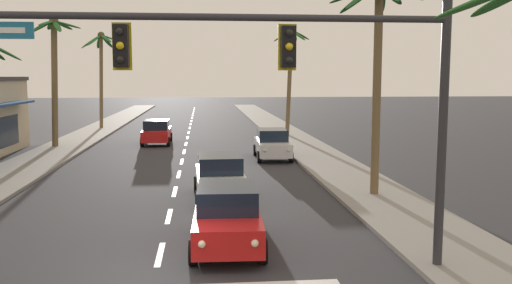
{
  "coord_description": "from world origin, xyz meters",
  "views": [
    {
      "loc": [
        1.15,
        -12.31,
        4.65
      ],
      "look_at": [
        3.14,
        8.0,
        2.2
      ],
      "focal_mm": 38.49,
      "sensor_mm": 36.0,
      "label": 1
    }
  ],
  "objects_px": {
    "palm_right_second": "(379,34)",
    "sedan_oncoming_far": "(157,132)",
    "sedan_parked_nearest_kerb": "(272,144)",
    "palm_right_farthest": "(290,60)",
    "sedan_third_in_queue": "(220,177)",
    "sedan_lead_at_stop_bar": "(227,216)",
    "palm_left_third": "(54,60)",
    "traffic_signal_mast": "(293,70)",
    "palm_left_farthest": "(101,59)"
  },
  "relations": [
    {
      "from": "palm_right_second",
      "to": "sedan_oncoming_far",
      "type": "bearing_deg",
      "value": 118.85
    },
    {
      "from": "sedan_parked_nearest_kerb",
      "to": "palm_right_farthest",
      "type": "height_order",
      "value": "palm_right_farthest"
    },
    {
      "from": "sedan_third_in_queue",
      "to": "sedan_oncoming_far",
      "type": "relative_size",
      "value": 1.01
    },
    {
      "from": "sedan_lead_at_stop_bar",
      "to": "palm_left_third",
      "type": "bearing_deg",
      "value": 114.71
    },
    {
      "from": "traffic_signal_mast",
      "to": "sedan_third_in_queue",
      "type": "bearing_deg",
      "value": 99.8
    },
    {
      "from": "palm_right_farthest",
      "to": "traffic_signal_mast",
      "type": "bearing_deg",
      "value": -99.01
    },
    {
      "from": "sedan_lead_at_stop_bar",
      "to": "palm_left_farthest",
      "type": "bearing_deg",
      "value": 105.09
    },
    {
      "from": "palm_left_farthest",
      "to": "palm_left_third",
      "type": "bearing_deg",
      "value": -93.25
    },
    {
      "from": "traffic_signal_mast",
      "to": "palm_right_second",
      "type": "xyz_separation_m",
      "value": [
        4.55,
        7.98,
        1.43
      ]
    },
    {
      "from": "sedan_third_in_queue",
      "to": "palm_left_third",
      "type": "bearing_deg",
      "value": 122.2
    },
    {
      "from": "palm_left_third",
      "to": "sedan_third_in_queue",
      "type": "bearing_deg",
      "value": -57.8
    },
    {
      "from": "sedan_lead_at_stop_bar",
      "to": "palm_left_third",
      "type": "relative_size",
      "value": 0.54
    },
    {
      "from": "sedan_oncoming_far",
      "to": "sedan_parked_nearest_kerb",
      "type": "distance_m",
      "value": 10.28
    },
    {
      "from": "sedan_oncoming_far",
      "to": "palm_right_farthest",
      "type": "height_order",
      "value": "palm_right_farthest"
    },
    {
      "from": "sedan_lead_at_stop_bar",
      "to": "palm_left_farthest",
      "type": "height_order",
      "value": "palm_left_farthest"
    },
    {
      "from": "sedan_parked_nearest_kerb",
      "to": "sedan_third_in_queue",
      "type": "bearing_deg",
      "value": -108.16
    },
    {
      "from": "sedan_third_in_queue",
      "to": "sedan_parked_nearest_kerb",
      "type": "height_order",
      "value": "same"
    },
    {
      "from": "palm_left_farthest",
      "to": "palm_right_second",
      "type": "bearing_deg",
      "value": -62.14
    },
    {
      "from": "sedan_lead_at_stop_bar",
      "to": "sedan_oncoming_far",
      "type": "distance_m",
      "value": 23.67
    },
    {
      "from": "sedan_oncoming_far",
      "to": "palm_right_second",
      "type": "height_order",
      "value": "palm_right_second"
    },
    {
      "from": "sedan_third_in_queue",
      "to": "palm_left_farthest",
      "type": "xyz_separation_m",
      "value": [
        -9.32,
        28.69,
        5.32
      ]
    },
    {
      "from": "traffic_signal_mast",
      "to": "palm_left_third",
      "type": "height_order",
      "value": "palm_left_third"
    },
    {
      "from": "palm_left_third",
      "to": "traffic_signal_mast",
      "type": "bearing_deg",
      "value": -64.62
    },
    {
      "from": "traffic_signal_mast",
      "to": "palm_right_farthest",
      "type": "xyz_separation_m",
      "value": [
        4.69,
        29.56,
        1.11
      ]
    },
    {
      "from": "palm_left_farthest",
      "to": "palm_right_second",
      "type": "xyz_separation_m",
      "value": [
        15.29,
        -28.93,
        0.06
      ]
    },
    {
      "from": "sedan_lead_at_stop_bar",
      "to": "sedan_parked_nearest_kerb",
      "type": "height_order",
      "value": "same"
    },
    {
      "from": "sedan_oncoming_far",
      "to": "palm_left_farthest",
      "type": "bearing_deg",
      "value": 116.26
    },
    {
      "from": "traffic_signal_mast",
      "to": "sedan_oncoming_far",
      "type": "xyz_separation_m",
      "value": [
        -5.2,
        25.68,
        -3.95
      ]
    },
    {
      "from": "sedan_parked_nearest_kerb",
      "to": "palm_right_second",
      "type": "height_order",
      "value": "palm_right_second"
    },
    {
      "from": "palm_right_second",
      "to": "traffic_signal_mast",
      "type": "bearing_deg",
      "value": -119.68
    },
    {
      "from": "palm_left_third",
      "to": "palm_right_farthest",
      "type": "relative_size",
      "value": 1.0
    },
    {
      "from": "palm_right_second",
      "to": "palm_right_farthest",
      "type": "height_order",
      "value": "palm_right_farthest"
    },
    {
      "from": "sedan_oncoming_far",
      "to": "sedan_lead_at_stop_bar",
      "type": "bearing_deg",
      "value": -80.78
    },
    {
      "from": "traffic_signal_mast",
      "to": "palm_left_third",
      "type": "xyz_separation_m",
      "value": [
        -11.46,
        24.17,
        0.9
      ]
    },
    {
      "from": "sedan_lead_at_stop_bar",
      "to": "sedan_parked_nearest_kerb",
      "type": "xyz_separation_m",
      "value": [
        3.28,
        15.9,
        0.0
      ]
    },
    {
      "from": "sedan_oncoming_far",
      "to": "palm_left_third",
      "type": "height_order",
      "value": "palm_left_third"
    },
    {
      "from": "traffic_signal_mast",
      "to": "sedan_lead_at_stop_bar",
      "type": "relative_size",
      "value": 2.48
    },
    {
      "from": "palm_left_farthest",
      "to": "sedan_third_in_queue",
      "type": "bearing_deg",
      "value": -72.0
    },
    {
      "from": "sedan_lead_at_stop_bar",
      "to": "sedan_parked_nearest_kerb",
      "type": "distance_m",
      "value": 16.23
    },
    {
      "from": "palm_right_second",
      "to": "sedan_third_in_queue",
      "type": "bearing_deg",
      "value": 177.75
    },
    {
      "from": "sedan_lead_at_stop_bar",
      "to": "palm_right_second",
      "type": "bearing_deg",
      "value": 43.52
    },
    {
      "from": "palm_left_third",
      "to": "palm_right_farthest",
      "type": "bearing_deg",
      "value": 18.46
    },
    {
      "from": "palm_left_farthest",
      "to": "palm_right_farthest",
      "type": "distance_m",
      "value": 17.09
    },
    {
      "from": "palm_right_farthest",
      "to": "palm_left_third",
      "type": "bearing_deg",
      "value": -161.54
    },
    {
      "from": "sedan_third_in_queue",
      "to": "palm_right_farthest",
      "type": "height_order",
      "value": "palm_right_farthest"
    },
    {
      "from": "sedan_parked_nearest_kerb",
      "to": "palm_left_third",
      "type": "height_order",
      "value": "palm_left_third"
    },
    {
      "from": "palm_left_third",
      "to": "palm_right_second",
      "type": "xyz_separation_m",
      "value": [
        16.01,
        -16.18,
        0.53
      ]
    },
    {
      "from": "sedan_third_in_queue",
      "to": "palm_right_second",
      "type": "xyz_separation_m",
      "value": [
        5.97,
        -0.23,
        5.38
      ]
    },
    {
      "from": "traffic_signal_mast",
      "to": "palm_right_farthest",
      "type": "distance_m",
      "value": 29.95
    },
    {
      "from": "sedan_parked_nearest_kerb",
      "to": "palm_left_farthest",
      "type": "xyz_separation_m",
      "value": [
        -12.6,
        18.69,
        5.32
      ]
    }
  ]
}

